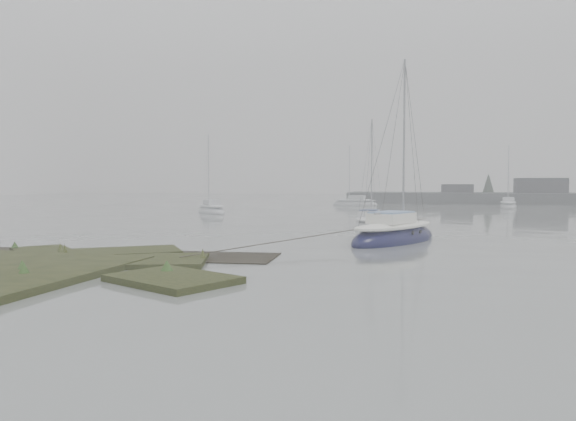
# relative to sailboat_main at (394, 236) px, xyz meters

# --- Properties ---
(ground) EXTENTS (160.00, 160.00, 0.00)m
(ground) POSITION_rel_sailboat_main_xyz_m (-5.82, 18.01, -0.29)
(ground) COLOR slate
(ground) RESTS_ON ground
(sailboat_main) EXTENTS (4.82, 7.04, 9.50)m
(sailboat_main) POSITION_rel_sailboat_main_xyz_m (0.00, 0.00, 0.00)
(sailboat_main) COLOR #0F1033
(sailboat_main) RESTS_ON ground
(sailboat_white) EXTENTS (1.79, 5.26, 7.39)m
(sailboat_white) POSITION_rel_sailboat_main_xyz_m (-2.12, 7.86, -0.07)
(sailboat_white) COLOR silver
(sailboat_white) RESTS_ON ground
(sailboat_far_a) EXTENTS (4.94, 5.35, 7.76)m
(sailboat_far_a) POSITION_rel_sailboat_main_xyz_m (-18.08, 20.37, -0.05)
(sailboat_far_a) COLOR #B7BBC1
(sailboat_far_a) RESTS_ON ground
(sailboat_far_b) EXTENTS (2.00, 5.32, 7.39)m
(sailboat_far_b) POSITION_rel_sailboat_main_xyz_m (9.20, 37.62, -0.07)
(sailboat_far_b) COLOR #B3B7BD
(sailboat_far_b) RESTS_ON ground
(sailboat_far_c) EXTENTS (5.70, 2.65, 7.75)m
(sailboat_far_c) POSITION_rel_sailboat_main_xyz_m (-7.66, 39.13, -0.05)
(sailboat_far_c) COLOR #A4A8AD
(sailboat_far_c) RESTS_ON ground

